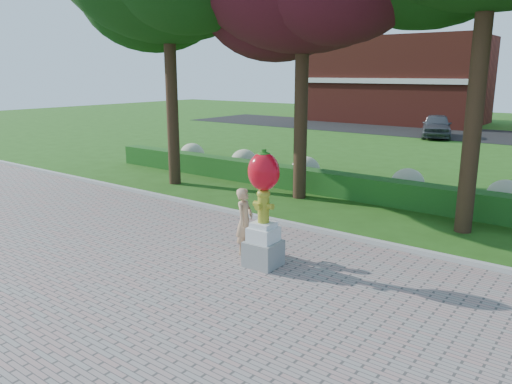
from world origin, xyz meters
TOP-DOWN VIEW (x-y plane):
  - ground at (0.00, 0.00)m, footprint 100.00×100.00m
  - walkway at (0.00, -4.00)m, footprint 40.00×14.00m
  - curb at (0.00, 3.00)m, footprint 40.00×0.18m
  - lawn_hedge at (0.00, 7.00)m, footprint 24.00×0.70m
  - hydrangea_row at (0.57, 8.00)m, footprint 20.10×1.10m
  - street at (0.00, 28.00)m, footprint 50.00×8.00m
  - building_left at (-10.00, 34.00)m, footprint 14.00×8.00m
  - hydrant_sculpture at (0.74, 0.23)m, footprint 0.75×0.72m
  - woman at (-0.07, 0.59)m, footprint 0.51×0.64m
  - parked_car at (-3.55, 25.09)m, footprint 3.04×4.75m

SIDE VIEW (x-z plane):
  - ground at x=0.00m, z-range 0.00..0.00m
  - street at x=0.00m, z-range 0.00..0.02m
  - walkway at x=0.00m, z-range 0.00..0.04m
  - curb at x=0.00m, z-range 0.00..0.15m
  - lawn_hedge at x=0.00m, z-range 0.00..0.80m
  - hydrangea_row at x=0.57m, z-range 0.06..1.04m
  - parked_car at x=-3.55m, z-range 0.02..1.53m
  - woman at x=-0.07m, z-range 0.04..1.59m
  - hydrant_sculpture at x=0.74m, z-range 0.12..2.68m
  - building_left at x=-10.00m, z-range 0.00..7.00m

